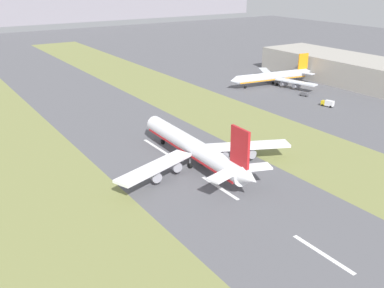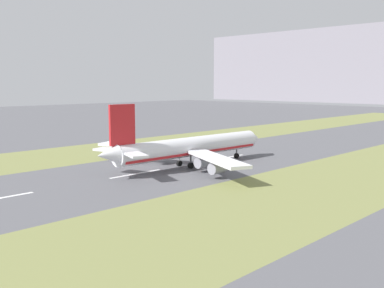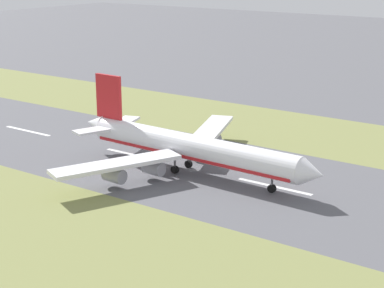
{
  "view_description": "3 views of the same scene",
  "coord_description": "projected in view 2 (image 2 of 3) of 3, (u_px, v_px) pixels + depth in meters",
  "views": [
    {
      "loc": [
        -72.26,
        -114.49,
        60.36
      ],
      "look_at": [
        2.95,
        2.35,
        7.0
      ],
      "focal_mm": 42.0,
      "sensor_mm": 36.0,
      "label": 1
    },
    {
      "loc": [
        100.49,
        -96.07,
        25.75
      ],
      "look_at": [
        2.95,
        2.35,
        7.0
      ],
      "focal_mm": 42.0,
      "sensor_mm": 36.0,
      "label": 2
    },
    {
      "loc": [
        117.91,
        83.72,
        48.5
      ],
      "look_at": [
        2.95,
        2.35,
        7.0
      ],
      "focal_mm": 60.0,
      "sensor_mm": 36.0,
      "label": 3
    }
  ],
  "objects": [
    {
      "name": "airplane_main_jet",
      "position": [
        188.0,
        148.0,
        138.67
      ],
      "size": [
        64.11,
        67.13,
        20.2
      ],
      "color": "white",
      "rests_on": "ground"
    },
    {
      "name": "centreline_dash_far",
      "position": [
        226.0,
        158.0,
        156.91
      ],
      "size": [
        1.2,
        18.0,
        0.01
      ],
      "primitive_type": "cube",
      "color": "silver",
      "rests_on": "ground"
    },
    {
      "name": "centreline_dash_mid",
      "position": [
        136.0,
        174.0,
        128.75
      ],
      "size": [
        1.2,
        18.0,
        0.01
      ],
      "primitive_type": "cube",
      "color": "silver",
      "rests_on": "ground"
    },
    {
      "name": "grass_median_west",
      "position": [
        99.0,
        151.0,
        172.56
      ],
      "size": [
        40.0,
        600.0,
        0.01
      ],
      "primitive_type": "cube",
      "color": "olive",
      "rests_on": "ground"
    },
    {
      "name": "ground_plane",
      "position": [
        180.0,
        166.0,
        141.17
      ],
      "size": [
        800.0,
        800.0,
        0.0
      ],
      "primitive_type": "plane",
      "color": "#56565B"
    },
    {
      "name": "grass_median_east",
      "position": [
        307.0,
        189.0,
        109.78
      ],
      "size": [
        40.0,
        600.0,
        0.01
      ],
      "primitive_type": "cube",
      "color": "olive",
      "rests_on": "ground"
    }
  ]
}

